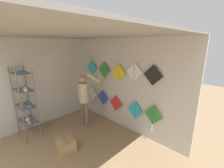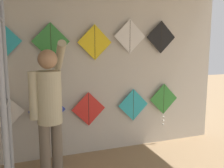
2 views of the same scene
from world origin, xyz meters
name	(u,v)px [view 2 (image 2 of 2)]	position (x,y,z in m)	size (l,w,h in m)	color
back_panel	(91,67)	(0.00, 4.21, 1.40)	(4.55, 0.06, 2.80)	beige
shopkeeper	(49,107)	(-0.74, 3.36, 1.02)	(0.45, 0.66, 1.80)	#726656
kite_0	(5,115)	(-1.28, 4.12, 0.76)	(0.54, 0.04, 0.75)	white
kite_1	(47,113)	(-0.70, 4.12, 0.74)	(0.54, 0.04, 0.75)	blue
kite_2	(89,109)	(-0.07, 4.12, 0.74)	(0.54, 0.01, 0.54)	red
kite_3	(133,105)	(0.71, 4.12, 0.75)	(0.54, 0.01, 0.54)	#28B2C6
kite_4	(164,101)	(1.29, 4.12, 0.76)	(0.54, 0.04, 0.75)	#338C38
kite_5	(1,41)	(-1.27, 4.12, 1.79)	(0.54, 0.01, 0.54)	#28B2C6
kite_6	(51,41)	(-0.61, 4.12, 1.79)	(0.54, 0.01, 0.54)	#338C38
kite_7	(95,42)	(0.05, 4.12, 1.78)	(0.54, 0.01, 0.54)	yellow
kite_8	(130,36)	(0.63, 4.12, 1.88)	(0.54, 0.01, 0.54)	white
kite_9	(161,37)	(1.20, 4.12, 1.87)	(0.54, 0.01, 0.54)	black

